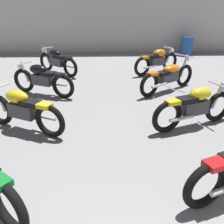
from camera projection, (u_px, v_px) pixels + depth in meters
back_wall at (105, 14)px, 11.58m from camera, size 13.47×0.24×3.60m
motorcycle_left_row_2 at (22, 109)px, 4.90m from camera, size 1.81×0.99×0.88m
motorcycle_left_row_3 at (42, 79)px, 6.74m from camera, size 1.84×0.92×0.88m
motorcycle_left_row_4 at (57, 61)px, 8.67m from camera, size 1.55×1.39×0.88m
motorcycle_right_row_2 at (195, 106)px, 5.04m from camera, size 1.88×0.81×0.88m
motorcycle_right_row_3 at (169, 76)px, 7.01m from camera, size 1.83×1.35×0.97m
motorcycle_right_row_4 at (157, 61)px, 8.73m from camera, size 1.75×1.10×0.88m
oil_drum at (186, 46)px, 11.60m from camera, size 0.59×0.59×0.85m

